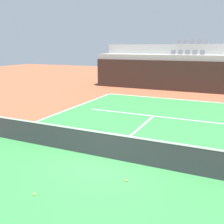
{
  "coord_description": "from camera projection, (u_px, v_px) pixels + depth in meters",
  "views": [
    {
      "loc": [
        3.86,
        -7.78,
        3.94
      ],
      "look_at": [
        -0.65,
        2.0,
        1.2
      ],
      "focal_mm": 41.24,
      "sensor_mm": 36.0,
      "label": 1
    }
  ],
  "objects": [
    {
      "name": "baseline_far",
      "position": [
        173.0,
        99.0,
        19.9
      ],
      "size": [
        11.0,
        0.1,
        0.0
      ],
      "primitive_type": "cube",
      "color": "white",
      "rests_on": "court_surface"
    },
    {
      "name": "tennis_ball_1",
      "position": [
        34.0,
        194.0,
        7.01
      ],
      "size": [
        0.07,
        0.07,
        0.07
      ],
      "primitive_type": "sphere",
      "color": "#CCE033",
      "rests_on": "court_surface"
    },
    {
      "name": "tennis_net",
      "position": [
        105.0,
        145.0,
        9.26
      ],
      "size": [
        11.08,
        0.08,
        1.07
      ],
      "color": "black",
      "rests_on": "court_surface"
    },
    {
      "name": "tennis_ball_0",
      "position": [
        127.0,
        180.0,
        7.71
      ],
      "size": [
        0.07,
        0.07,
        0.07
      ],
      "primitive_type": "sphere",
      "color": "#CCE033",
      "rests_on": "court_surface"
    },
    {
      "name": "back_wall",
      "position": [
        183.0,
        76.0,
        23.0
      ],
      "size": [
        17.18,
        0.3,
        2.73
      ],
      "primitive_type": "cube",
      "color": "black",
      "rests_on": "ground_plane"
    },
    {
      "name": "stands_tier_upper",
      "position": [
        190.0,
        65.0,
        26.12
      ],
      "size": [
        17.18,
        2.4,
        4.2
      ],
      "primitive_type": "cube",
      "color": "#9E9E99",
      "rests_on": "ground_plane"
    },
    {
      "name": "seating_row_lower",
      "position": [
        187.0,
        53.0,
        23.78
      ],
      "size": [
        3.05,
        0.44,
        0.44
      ],
      "color": "slate",
      "rests_on": "stands_tier_lower"
    },
    {
      "name": "court_surface",
      "position": [
        105.0,
        158.0,
        9.39
      ],
      "size": [
        11.0,
        24.0,
        0.01
      ],
      "primitive_type": "cube",
      "color": "#2D7238",
      "rests_on": "ground_plane"
    },
    {
      "name": "ground_plane",
      "position": [
        105.0,
        158.0,
        9.39
      ],
      "size": [
        80.0,
        80.0,
        0.0
      ],
      "primitive_type": "plane",
      "color": "brown"
    },
    {
      "name": "centre_service_line",
      "position": [
        135.0,
        132.0,
        12.2
      ],
      "size": [
        0.1,
        6.4,
        0.0
      ],
      "primitive_type": "cube",
      "color": "white",
      "rests_on": "court_surface"
    },
    {
      "name": "service_line_far",
      "position": [
        153.0,
        116.0,
        15.02
      ],
      "size": [
        8.26,
        0.1,
        0.0
      ],
      "primitive_type": "cube",
      "color": "white",
      "rests_on": "court_surface"
    },
    {
      "name": "stands_tier_lower",
      "position": [
        186.0,
        72.0,
        24.13
      ],
      "size": [
        17.18,
        2.4,
        3.23
      ],
      "primitive_type": "cube",
      "color": "#9E9E99",
      "rests_on": "ground_plane"
    },
    {
      "name": "seating_row_upper",
      "position": [
        192.0,
        43.0,
        25.66
      ],
      "size": [
        3.05,
        0.44,
        0.44
      ],
      "color": "slate",
      "rests_on": "stands_tier_upper"
    }
  ]
}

